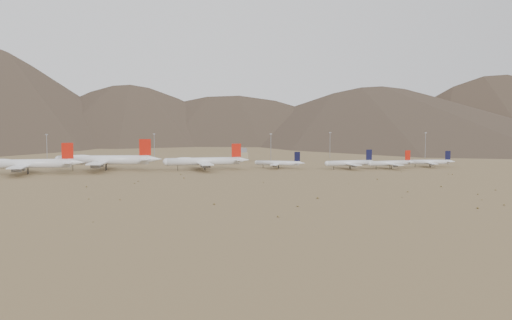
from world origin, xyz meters
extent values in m
plane|color=olive|center=(0.00, 0.00, 0.00)|extent=(3000.00, 3000.00, 0.00)
cylinder|color=silver|center=(-139.15, 19.21, 7.56)|extent=(62.23, 7.03, 6.42)
cone|color=silver|center=(-104.33, 19.55, 8.05)|extent=(11.25, 5.89, 5.78)
cube|color=silver|center=(-140.39, 19.20, 6.60)|extent=(10.51, 57.09, 0.80)
cube|color=silver|center=(-109.31, 19.50, 8.21)|extent=(5.81, 21.71, 0.39)
cube|color=#B5170B|center=(-110.55, 19.49, 16.48)|extent=(8.09, 0.66, 11.40)
cylinder|color=black|center=(-137.92, 20.83, 2.18)|extent=(0.52, 0.52, 4.35)
cylinder|color=black|center=(-137.89, 17.62, 2.18)|extent=(0.52, 0.52, 4.35)
ellipsoid|color=silver|center=(-155.31, 19.05, 9.33)|extent=(19.94, 5.01, 3.85)
cylinder|color=slate|center=(-140.50, 30.60, 5.01)|extent=(6.25, 2.95, 2.89)
cylinder|color=slate|center=(-140.28, 7.80, 5.01)|extent=(6.25, 2.95, 2.89)
cylinder|color=slate|center=(-140.60, 40.85, 5.01)|extent=(6.25, 2.95, 2.89)
cylinder|color=slate|center=(-140.18, -2.46, 5.01)|extent=(6.25, 2.95, 2.89)
cylinder|color=silver|center=(-87.24, 39.49, 8.16)|extent=(67.43, 13.70, 6.93)
sphere|color=silver|center=(-120.60, 42.89, 8.16)|extent=(6.79, 6.79, 6.79)
cone|color=silver|center=(-49.87, 35.68, 8.68)|extent=(12.64, 7.43, 6.24)
cube|color=silver|center=(-88.57, 39.62, 7.12)|extent=(16.91, 62.25, 0.87)
cube|color=silver|center=(-55.21, 36.22, 8.85)|extent=(8.37, 23.85, 0.42)
cube|color=#B5170B|center=(-56.54, 36.36, 17.77)|extent=(8.74, 1.50, 12.30)
cylinder|color=black|center=(-110.59, 41.87, 2.35)|extent=(0.45, 0.45, 4.69)
cylinder|color=black|center=(-85.73, 41.07, 2.35)|extent=(0.56, 0.56, 4.69)
cylinder|color=black|center=(-86.08, 37.63, 2.35)|extent=(0.56, 0.56, 4.69)
ellipsoid|color=silver|center=(-104.58, 41.25, 10.07)|extent=(21.88, 7.35, 4.16)
cylinder|color=slate|center=(-87.32, 51.85, 5.41)|extent=(6.99, 3.78, 3.12)
cylinder|color=slate|center=(-89.82, 27.39, 5.41)|extent=(6.99, 3.78, 3.12)
cylinder|color=slate|center=(-86.20, 62.86, 5.41)|extent=(6.99, 3.78, 3.12)
cylinder|color=slate|center=(-90.94, 16.38, 5.41)|extent=(6.99, 3.78, 3.12)
cylinder|color=silver|center=(-12.68, 31.78, 6.83)|extent=(56.46, 11.62, 5.80)
sphere|color=silver|center=(-40.61, 28.86, 6.83)|extent=(5.69, 5.69, 5.69)
cone|color=silver|center=(18.60, 35.05, 7.27)|extent=(10.60, 6.25, 5.22)
cube|color=silver|center=(-13.80, 31.66, 5.96)|extent=(14.29, 52.14, 0.73)
cube|color=silver|center=(14.13, 34.59, 7.41)|extent=(7.06, 19.98, 0.35)
cube|color=#B5170B|center=(13.01, 34.47, 14.88)|extent=(7.32, 1.28, 10.30)
cylinder|color=black|center=(-32.23, 29.74, 1.97)|extent=(0.37, 0.37, 3.93)
cylinder|color=black|center=(-11.72, 33.34, 1.97)|extent=(0.47, 0.47, 3.93)
cylinder|color=black|center=(-11.41, 30.46, 1.97)|extent=(0.47, 0.47, 3.93)
ellipsoid|color=silver|center=(-27.20, 30.26, 8.43)|extent=(18.33, 6.20, 3.48)
cylinder|color=slate|center=(-14.87, 41.91, 4.53)|extent=(5.86, 3.18, 2.61)
cylinder|color=slate|center=(-12.73, 21.42, 4.53)|extent=(5.86, 3.18, 2.61)
cylinder|color=slate|center=(-15.83, 51.12, 4.53)|extent=(5.86, 3.18, 2.61)
cylinder|color=slate|center=(-11.76, 12.21, 4.53)|extent=(5.86, 3.18, 2.61)
cylinder|color=silver|center=(46.22, 36.81, 4.34)|extent=(32.71, 15.93, 3.67)
sphere|color=silver|center=(30.54, 43.07, 4.34)|extent=(3.59, 3.59, 3.59)
cone|color=silver|center=(63.78, 29.79, 4.62)|extent=(6.87, 5.32, 3.30)
cube|color=silver|center=(45.59, 37.06, 3.79)|extent=(15.76, 28.88, 0.46)
cube|color=silver|center=(61.27, 30.79, 4.71)|extent=(6.90, 11.34, 0.22)
cube|color=black|center=(60.64, 31.04, 9.79)|extent=(4.20, 1.94, 7.23)
cylinder|color=black|center=(35.25, 41.19, 1.25)|extent=(0.39, 0.39, 2.51)
cylinder|color=black|center=(47.19, 37.41, 1.25)|extent=(0.48, 0.48, 2.51)
cylinder|color=black|center=(46.51, 35.70, 1.25)|extent=(0.48, 0.48, 2.51)
cylinder|color=slate|center=(48.60, 44.58, 2.88)|extent=(3.75, 2.78, 1.65)
cylinder|color=slate|center=(42.59, 29.53, 2.88)|extent=(3.75, 2.78, 1.65)
cylinder|color=silver|center=(100.12, 22.22, 4.87)|extent=(38.04, 10.35, 4.11)
sphere|color=silver|center=(81.44, 19.07, 4.87)|extent=(4.03, 4.03, 4.03)
cone|color=silver|center=(121.04, 25.74, 5.18)|extent=(7.34, 4.78, 3.70)
cube|color=silver|center=(99.37, 22.09, 4.25)|extent=(11.37, 33.03, 0.51)
cube|color=silver|center=(118.05, 25.24, 5.28)|extent=(5.41, 12.73, 0.25)
cube|color=black|center=(117.30, 25.11, 10.99)|extent=(4.92, 1.18, 8.12)
cylinder|color=black|center=(87.04, 20.02, 1.41)|extent=(0.43, 0.43, 2.81)
cylinder|color=black|center=(100.69, 23.36, 1.41)|extent=(0.54, 0.54, 2.81)
cylinder|color=black|center=(101.04, 21.33, 1.41)|extent=(0.54, 0.54, 2.81)
cylinder|color=slate|center=(97.86, 31.06, 3.24)|extent=(4.04, 2.45, 1.85)
cylinder|color=slate|center=(100.88, 13.13, 3.24)|extent=(4.04, 2.45, 1.85)
cylinder|color=silver|center=(132.45, 19.47, 4.61)|extent=(35.88, 11.22, 3.89)
sphere|color=silver|center=(114.92, 15.76, 4.61)|extent=(3.81, 3.81, 3.81)
cone|color=silver|center=(152.09, 23.62, 4.90)|extent=(7.04, 4.76, 3.50)
cube|color=silver|center=(131.75, 19.32, 4.03)|extent=(11.97, 31.25, 0.49)
cube|color=silver|center=(149.29, 23.03, 5.00)|extent=(5.57, 12.09, 0.23)
cube|color=#B5170B|center=(148.58, 22.88, 10.40)|extent=(4.63, 1.31, 7.68)
cylinder|color=black|center=(120.18, 16.88, 1.33)|extent=(0.41, 0.41, 2.66)
cylinder|color=black|center=(132.95, 20.57, 1.33)|extent=(0.51, 0.51, 2.66)
cylinder|color=black|center=(133.35, 18.67, 1.33)|extent=(0.51, 0.51, 2.66)
cylinder|color=slate|center=(129.97, 27.74, 3.06)|extent=(3.87, 2.45, 1.75)
cylinder|color=slate|center=(133.53, 10.91, 3.06)|extent=(3.87, 2.45, 1.75)
cylinder|color=silver|center=(169.99, 29.25, 4.29)|extent=(33.53, 6.59, 3.62)
sphere|color=silver|center=(153.38, 30.74, 4.29)|extent=(3.55, 3.55, 3.55)
cone|color=silver|center=(188.58, 27.58, 4.56)|extent=(6.27, 3.78, 3.26)
cube|color=silver|center=(169.32, 29.31, 3.74)|extent=(7.87, 28.94, 0.45)
cube|color=silver|center=(185.92, 27.82, 4.65)|extent=(3.96, 11.08, 0.22)
cube|color=black|center=(185.26, 27.88, 9.67)|extent=(4.35, 0.71, 7.14)
cylinder|color=black|center=(158.36, 30.29, 1.24)|extent=(0.38, 0.38, 2.48)
cylinder|color=black|center=(170.73, 30.09, 1.24)|extent=(0.48, 0.48, 2.48)
cylinder|color=black|center=(170.57, 28.29, 1.24)|extent=(0.48, 0.48, 2.48)
cylinder|color=slate|center=(170.04, 37.28, 2.85)|extent=(3.47, 1.92, 1.63)
cylinder|color=slate|center=(168.61, 21.34, 2.85)|extent=(3.47, 1.92, 1.63)
cube|color=gray|center=(30.00, 120.00, 4.00)|extent=(8.00, 8.00, 8.00)
cube|color=slate|center=(30.00, 120.00, 10.00)|extent=(6.00, 6.00, 4.00)
cylinder|color=gray|center=(-145.16, 123.42, 12.50)|extent=(0.50, 0.50, 25.00)
cube|color=gray|center=(-145.16, 123.42, 25.30)|extent=(2.00, 0.60, 0.80)
cylinder|color=gray|center=(-51.31, 121.26, 12.50)|extent=(0.50, 0.50, 25.00)
cube|color=gray|center=(-51.31, 121.26, 25.30)|extent=(2.00, 0.60, 0.80)
cylinder|color=gray|center=(53.31, 104.97, 12.50)|extent=(0.50, 0.50, 25.00)
cube|color=gray|center=(53.31, 104.97, 25.30)|extent=(2.00, 0.60, 0.80)
cylinder|color=gray|center=(120.99, 145.99, 12.50)|extent=(0.50, 0.50, 25.00)
cube|color=gray|center=(120.99, 145.99, 25.30)|extent=(2.00, 0.60, 0.80)
cylinder|color=gray|center=(210.35, 121.22, 12.50)|extent=(0.50, 0.50, 25.00)
cube|color=gray|center=(210.35, 121.22, 25.30)|extent=(2.00, 0.60, 0.80)
ellipsoid|color=brown|center=(-60.03, -51.17, 0.24)|extent=(0.89, 0.89, 0.48)
ellipsoid|color=brown|center=(76.42, -133.71, 0.15)|extent=(0.58, 0.58, 0.30)
ellipsoid|color=brown|center=(130.29, -7.49, 0.27)|extent=(0.66, 0.66, 0.54)
ellipsoid|color=brown|center=(-58.46, -39.77, 0.27)|extent=(0.88, 0.88, 0.55)
ellipsoid|color=brown|center=(-63.33, -120.75, 0.23)|extent=(0.84, 0.84, 0.47)
ellipsoid|color=brown|center=(112.13, -165.38, 0.29)|extent=(0.99, 0.99, 0.59)
ellipsoid|color=brown|center=(68.20, -73.34, 0.15)|extent=(0.52, 0.52, 0.30)
ellipsoid|color=brown|center=(119.91, -129.76, 0.27)|extent=(0.89, 0.89, 0.55)
ellipsoid|color=brown|center=(87.78, -114.80, 0.32)|extent=(0.98, 0.98, 0.63)
ellipsoid|color=brown|center=(-19.13, -142.58, 0.39)|extent=(1.02, 1.02, 0.78)
ellipsoid|color=brown|center=(17.64, -154.45, 0.29)|extent=(1.06, 1.06, 0.59)
ellipsoid|color=brown|center=(-86.44, -65.06, 0.42)|extent=(0.95, 0.95, 0.84)
ellipsoid|color=brown|center=(-78.78, -115.41, 0.23)|extent=(0.90, 0.90, 0.46)
ellipsoid|color=brown|center=(156.24, -28.55, 0.26)|extent=(0.68, 0.68, 0.52)
ellipsoid|color=brown|center=(94.82, -172.69, 0.45)|extent=(1.04, 1.04, 0.90)
ellipsoid|color=brown|center=(157.85, -31.59, 0.32)|extent=(0.78, 0.78, 0.64)
ellipsoid|color=brown|center=(94.40, -52.76, 0.39)|extent=(1.01, 1.01, 0.78)
ellipsoid|color=brown|center=(18.28, -59.01, 0.26)|extent=(0.57, 0.57, 0.51)
ellipsoid|color=brown|center=(116.68, -95.98, 0.38)|extent=(0.99, 0.99, 0.77)
ellipsoid|color=brown|center=(110.83, -149.00, 0.23)|extent=(0.57, 0.57, 0.47)
ellipsoid|color=brown|center=(-29.32, -25.73, 0.40)|extent=(1.08, 1.08, 0.80)
ellipsoid|color=brown|center=(-68.90, -179.45, 0.17)|extent=(0.62, 0.62, 0.33)
ellipsoid|color=brown|center=(33.26, -131.12, 0.47)|extent=(1.07, 1.07, 0.95)
ellipsoid|color=brown|center=(-30.77, 0.21, 0.30)|extent=(0.92, 0.92, 0.59)
ellipsoid|color=brown|center=(139.38, -114.64, 0.25)|extent=(0.96, 0.96, 0.51)
ellipsoid|color=brown|center=(3.54, -179.53, 0.37)|extent=(0.84, 0.84, 0.75)
camera|label=1|loc=(-40.88, -403.25, 40.21)|focal=40.00mm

